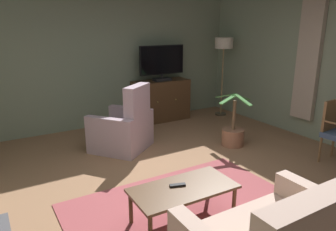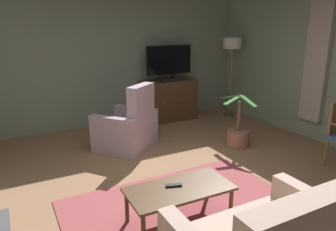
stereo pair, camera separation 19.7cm
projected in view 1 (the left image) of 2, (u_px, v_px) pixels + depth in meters
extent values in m
cube|color=#936B4C|center=(189.00, 189.00, 4.15)|extent=(6.62, 6.90, 0.04)
cube|color=gray|center=(101.00, 58.00, 6.40)|extent=(6.62, 0.10, 2.80)
cube|color=#B2A393|center=(309.00, 55.00, 5.64)|extent=(0.10, 0.44, 2.35)
cube|color=#9E474C|center=(187.00, 210.00, 3.65)|extent=(2.63, 1.80, 0.01)
cube|color=#352315|center=(161.00, 118.00, 7.08)|extent=(1.19, 0.41, 0.06)
cube|color=#4C331E|center=(161.00, 100.00, 6.96)|extent=(1.25, 0.47, 0.89)
sphere|color=tan|center=(158.00, 102.00, 6.63)|extent=(0.03, 0.03, 0.03)
sphere|color=tan|center=(176.00, 100.00, 6.85)|extent=(0.03, 0.03, 0.03)
cube|color=black|center=(162.00, 79.00, 6.79)|extent=(0.37, 0.20, 0.06)
cylinder|color=black|center=(162.00, 76.00, 6.77)|extent=(0.04, 0.04, 0.08)
cube|color=black|center=(162.00, 60.00, 6.67)|extent=(1.04, 0.05, 0.61)
cube|color=black|center=(163.00, 60.00, 6.65)|extent=(1.00, 0.01, 0.57)
cube|color=#4C331E|center=(183.00, 188.00, 3.35)|extent=(1.13, 0.58, 0.03)
cylinder|color=#4C331E|center=(208.00, 185.00, 3.84)|extent=(0.04, 0.04, 0.38)
cylinder|color=#4C331E|center=(131.00, 208.00, 3.35)|extent=(0.04, 0.04, 0.38)
cylinder|color=#4C331E|center=(234.00, 203.00, 3.45)|extent=(0.04, 0.04, 0.38)
cube|color=black|center=(178.00, 185.00, 3.36)|extent=(0.18, 0.10, 0.02)
cube|color=#BC9E8E|center=(317.00, 231.00, 2.19)|extent=(1.12, 0.20, 0.56)
cube|color=#BC9E8E|center=(318.00, 222.00, 2.92)|extent=(0.15, 0.94, 0.63)
cube|color=#AD93A3|center=(121.00, 136.00, 5.41)|extent=(0.98, 1.03, 0.44)
cube|color=#AD93A3|center=(137.00, 106.00, 5.14)|extent=(0.59, 0.51, 0.68)
cube|color=#AD93A3|center=(109.00, 137.00, 5.06)|extent=(0.61, 0.74, 0.64)
cube|color=#AD93A3|center=(131.00, 124.00, 5.71)|extent=(0.61, 0.74, 0.64)
cube|color=olive|center=(331.00, 116.00, 4.85)|extent=(0.41, 0.08, 0.51)
cylinder|color=olive|center=(320.00, 150.00, 4.87)|extent=(0.04, 0.04, 0.41)
cylinder|color=olive|center=(333.00, 144.00, 5.09)|extent=(0.04, 0.04, 0.41)
cylinder|color=olive|center=(336.00, 124.00, 4.59)|extent=(0.06, 0.35, 0.03)
cylinder|color=#99664C|center=(233.00, 137.00, 5.57)|extent=(0.39, 0.39, 0.29)
cylinder|color=brown|center=(234.00, 115.00, 5.46)|extent=(0.06, 0.06, 0.52)
cube|color=#4C8E47|center=(242.00, 97.00, 5.47)|extent=(0.33, 0.09, 0.15)
cube|color=#4C8E47|center=(226.00, 96.00, 5.57)|extent=(0.09, 0.46, 0.16)
cube|color=#4C8E47|center=(228.00, 100.00, 5.28)|extent=(0.34, 0.10, 0.12)
cube|color=#4C8E47|center=(243.00, 100.00, 5.24)|extent=(0.12, 0.34, 0.15)
cylinder|color=#4C4233|center=(220.00, 114.00, 7.47)|extent=(0.25, 0.25, 0.04)
cylinder|color=olive|center=(222.00, 83.00, 7.26)|extent=(0.03, 0.03, 1.54)
cylinder|color=beige|center=(224.00, 43.00, 7.02)|extent=(0.40, 0.40, 0.24)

